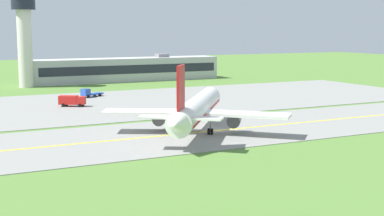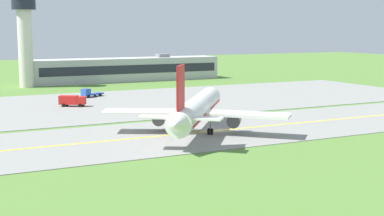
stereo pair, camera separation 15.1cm
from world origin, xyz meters
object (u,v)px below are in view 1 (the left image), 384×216
Objects in this scene: airplane_lead at (197,109)px; service_truck_fuel at (72,100)px; service_truck_baggage at (89,93)px; control_tower at (24,31)px.

airplane_lead is 5.49× the size of service_truck_fuel.
service_truck_fuel reaches higher than service_truck_baggage.
service_truck_baggage is 38.51m from control_tower.
service_truck_baggage is 0.23× the size of control_tower.
service_truck_baggage is 17.45m from service_truck_fuel.
airplane_lead reaches higher than service_truck_fuel.
service_truck_fuel is at bearing 105.42° from airplane_lead.
airplane_lead is at bearing -74.58° from service_truck_fuel.
airplane_lead is at bearing -87.04° from service_truck_baggage.
airplane_lead is 91.89m from control_tower.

